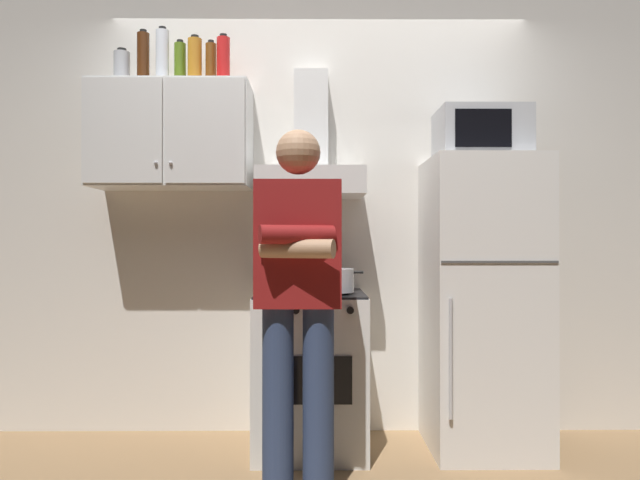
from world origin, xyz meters
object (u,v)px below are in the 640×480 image
(refrigerator, at_px, (482,303))
(bottle_canister_steel, at_px, (122,68))
(cooking_pot, at_px, (335,280))
(bottle_olive_oil, at_px, (180,64))
(bottle_beer_brown, at_px, (211,64))
(bottle_soda_red, at_px, (223,60))
(upper_cabinet, at_px, (172,136))
(person_standing, at_px, (298,295))
(bottle_liquor_amber, at_px, (195,61))
(bottle_rum_dark, at_px, (143,58))
(bottle_vodka_clear, at_px, (162,56))
(stove_oven, at_px, (311,370))
(range_hood, at_px, (311,163))
(microwave, at_px, (481,135))

(refrigerator, distance_m, bottle_canister_steel, 2.45)
(cooking_pot, relative_size, bottle_olive_oil, 1.14)
(bottle_beer_brown, xyz_separation_m, bottle_soda_red, (0.08, -0.06, 0.01))
(bottle_beer_brown, relative_size, bottle_olive_oil, 0.99)
(upper_cabinet, xyz_separation_m, person_standing, (0.75, -0.73, -0.85))
(refrigerator, height_order, cooking_pot, refrigerator)
(cooking_pot, height_order, bottle_liquor_amber, bottle_liquor_amber)
(bottle_rum_dark, xyz_separation_m, bottle_olive_oil, (0.21, 0.03, -0.02))
(bottle_rum_dark, relative_size, bottle_liquor_amber, 1.12)
(bottle_rum_dark, bearing_deg, bottle_canister_steel, 177.45)
(bottle_vodka_clear, bearing_deg, stove_oven, -6.73)
(refrigerator, distance_m, bottle_olive_oil, 2.20)
(cooking_pot, distance_m, bottle_liquor_amber, 1.50)
(range_hood, relative_size, refrigerator, 0.47)
(cooking_pot, relative_size, bottle_rum_dark, 0.96)
(refrigerator, xyz_separation_m, bottle_olive_oil, (-1.71, 0.16, 1.38))
(person_standing, xyz_separation_m, bottle_liquor_amber, (-0.62, 0.73, 1.28))
(refrigerator, xyz_separation_m, cooking_pot, (-0.82, -0.12, 0.14))
(microwave, bearing_deg, bottle_canister_steel, 176.62)
(refrigerator, height_order, bottle_canister_steel, bottle_canister_steel)
(cooking_pot, distance_m, bottle_beer_brown, 1.46)
(stove_oven, relative_size, person_standing, 0.53)
(upper_cabinet, height_order, bottle_beer_brown, bottle_beer_brown)
(microwave, xyz_separation_m, bottle_canister_steel, (-2.04, 0.12, 0.41))
(microwave, distance_m, bottle_liquor_amber, 1.68)
(cooking_pot, relative_size, bottle_beer_brown, 1.15)
(refrigerator, relative_size, bottle_soda_red, 5.77)
(bottle_soda_red, height_order, bottle_olive_oil, bottle_soda_red)
(person_standing, bearing_deg, range_hood, 86.09)
(bottle_liquor_amber, bearing_deg, microwave, -3.79)
(bottle_beer_brown, bearing_deg, bottle_rum_dark, -176.53)
(microwave, relative_size, bottle_vodka_clear, 1.51)
(refrigerator, distance_m, bottle_rum_dark, 2.38)
(refrigerator, xyz_separation_m, bottle_soda_red, (-1.45, 0.10, 1.38))
(range_hood, distance_m, bottle_soda_red, 0.77)
(bottle_beer_brown, xyz_separation_m, bottle_canister_steel, (-0.51, -0.02, -0.03))
(bottle_rum_dark, bearing_deg, range_hood, -0.45)
(range_hood, height_order, bottle_liquor_amber, bottle_liquor_amber)
(stove_oven, xyz_separation_m, bottle_liquor_amber, (-0.67, 0.13, 1.75))
(range_hood, bearing_deg, bottle_liquor_amber, -179.98)
(bottle_canister_steel, bearing_deg, bottle_beer_brown, 2.00)
(person_standing, bearing_deg, bottle_liquor_amber, 130.21)
(bottle_canister_steel, bearing_deg, bottle_liquor_amber, -1.82)
(refrigerator, distance_m, bottle_vodka_clear, 2.28)
(bottle_soda_red, relative_size, bottle_liquor_amber, 0.99)
(bottle_rum_dark, height_order, bottle_liquor_amber, bottle_rum_dark)
(microwave, height_order, bottle_canister_steel, bottle_canister_steel)
(microwave, height_order, bottle_beer_brown, bottle_beer_brown)
(range_hood, height_order, bottle_canister_steel, bottle_canister_steel)
(range_hood, bearing_deg, bottle_canister_steel, 179.31)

